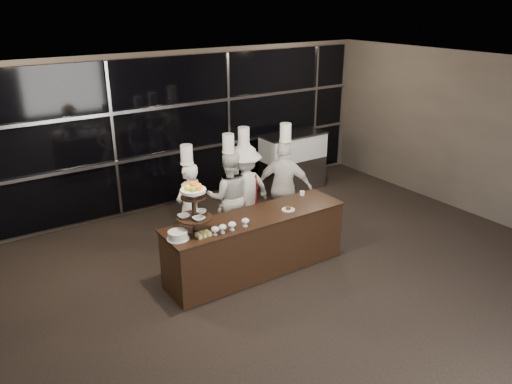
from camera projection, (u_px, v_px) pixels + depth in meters
room at (359, 221)px, 5.75m from camera, size 10.00×10.00×10.00m
window_wall at (174, 131)px, 9.56m from camera, size 8.60×0.10×2.80m
buffet_counter at (256, 243)px, 7.47m from camera, size 2.84×0.74×0.92m
display_stand at (194, 204)px, 6.63m from camera, size 0.48×0.48×0.74m
compotes at (229, 226)px, 6.79m from camera, size 0.60×0.11×0.12m
layer_cake at (178, 235)px, 6.58m from camera, size 0.30×0.30×0.11m
pastry_squares at (203, 234)px, 6.67m from camera, size 0.20×0.13×0.05m
small_plate at (288, 209)px, 7.49m from camera, size 0.20×0.20×0.05m
chef_cup at (302, 193)px, 8.04m from camera, size 0.08×0.08×0.07m
display_case at (293, 159)px, 10.63m from camera, size 1.40×0.61×1.24m
chef_a at (189, 206)px, 8.01m from camera, size 0.64×0.54×1.79m
chef_b at (229, 196)px, 8.35m from camera, size 0.95×0.87×1.87m
chef_c at (244, 190)px, 8.54m from camera, size 1.10×0.70×1.92m
chef_d at (284, 187)px, 8.61m from camera, size 0.96×1.00×1.97m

